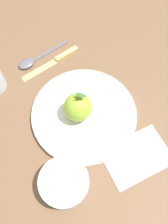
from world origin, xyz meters
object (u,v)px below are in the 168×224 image
at_px(knife, 56,60).
at_px(spoon, 32,61).
at_px(side_bowl, 64,182).
at_px(linen_napkin, 137,156).
at_px(dinner_plate, 84,114).
at_px(apple, 78,107).

distance_m(knife, spoon, 0.07).
height_order(side_bowl, spoon, side_bowl).
height_order(knife, linen_napkin, knife).
bearing_deg(linen_napkin, dinner_plate, 100.49).
bearing_deg(linen_napkin, apple, 104.05).
bearing_deg(knife, linen_napkin, -92.50).
relative_size(apple, spoon, 0.52).
relative_size(apple, side_bowl, 0.80).
bearing_deg(dinner_plate, knife, 76.29).
distance_m(apple, spoon, 0.22).
bearing_deg(side_bowl, dinner_plate, 37.01).
distance_m(knife, linen_napkin, 0.35).
height_order(dinner_plate, knife, dinner_plate).
distance_m(spoon, linen_napkin, 0.39).
relative_size(dinner_plate, knife, 1.43).
relative_size(dinner_plate, linen_napkin, 1.72).
distance_m(side_bowl, spoon, 0.36).
bearing_deg(spoon, dinner_plate, -87.42).
relative_size(side_bowl, knife, 0.59).
xyz_separation_m(knife, linen_napkin, (-0.02, -0.35, -0.00)).
xyz_separation_m(dinner_plate, apple, (-0.01, 0.01, 0.04)).
relative_size(apple, linen_napkin, 0.56).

